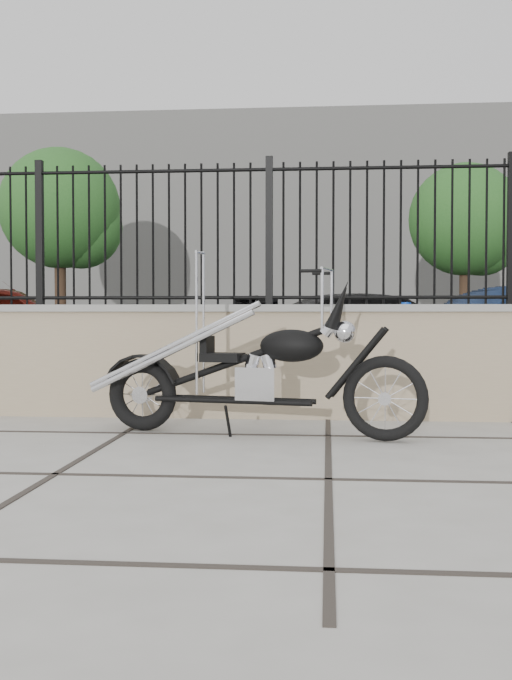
{
  "coord_description": "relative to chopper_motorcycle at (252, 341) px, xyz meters",
  "views": [
    {
      "loc": [
        1.49,
        -4.23,
        0.89
      ],
      "look_at": [
        0.95,
        1.77,
        0.68
      ],
      "focal_mm": 42.0,
      "sensor_mm": 36.0,
      "label": 1
    }
  ],
  "objects": [
    {
      "name": "chopper_motorcycle",
      "position": [
        0.0,
        0.0,
        0.0
      ],
      "size": [
        2.31,
        0.85,
        1.37
      ],
      "primitive_type": null,
      "rotation": [
        0.0,
        0.0,
        -0.2
      ],
      "color": "black",
      "rests_on": "ground_plane"
    },
    {
      "name": "parking_lot",
      "position": [
        -0.95,
        11.03,
        -0.68
      ],
      "size": [
        30.0,
        30.0,
        0.0
      ],
      "primitive_type": "plane",
      "color": "black",
      "rests_on": "ground"
    },
    {
      "name": "bollard_b",
      "position": [
        1.44,
        3.63,
        -0.18
      ],
      "size": [
        0.16,
        0.16,
        1.01
      ],
      "primitive_type": "cylinder",
      "rotation": [
        0.0,
        0.0,
        0.37
      ],
      "color": "#0C38B5",
      "rests_on": "ground_plane"
    },
    {
      "name": "tree_right",
      "position": [
        4.07,
        15.21,
        2.73
      ],
      "size": [
        2.89,
        2.89,
        4.87
      ],
      "rotation": [
        0.0,
        0.0,
        0.32
      ],
      "color": "#382619",
      "rests_on": "ground_plane"
    },
    {
      "name": "bollard_a",
      "position": [
        -2.78,
        2.72,
        -0.22
      ],
      "size": [
        0.14,
        0.14,
        0.93
      ],
      "primitive_type": "cylinder",
      "rotation": [
        0.0,
        0.0,
        -0.29
      ],
      "color": "blue",
      "rests_on": "ground_plane"
    },
    {
      "name": "iron_fence",
      "position": [
        -0.95,
        1.03,
        0.88
      ],
      "size": [
        14.0,
        0.08,
        1.2
      ],
      "primitive_type": "cube",
      "color": "black",
      "rests_on": "retaining_wall"
    },
    {
      "name": "car_black",
      "position": [
        1.29,
        5.6,
        -0.11
      ],
      "size": [
        4.3,
        2.9,
        1.16
      ],
      "primitive_type": "imported",
      "rotation": [
        0.0,
        0.0,
        1.92
      ],
      "color": "black",
      "rests_on": "parking_lot"
    },
    {
      "name": "retaining_wall",
      "position": [
        -0.95,
        1.03,
        -0.2
      ],
      "size": [
        14.0,
        0.36,
        0.96
      ],
      "primitive_type": "cube",
      "color": "gray",
      "rests_on": "ground_plane"
    },
    {
      "name": "tree_left",
      "position": [
        -6.77,
        15.59,
        3.2
      ],
      "size": [
        3.29,
        3.29,
        5.55
      ],
      "rotation": [
        0.0,
        0.0,
        0.08
      ],
      "color": "#382619",
      "rests_on": "ground_plane"
    },
    {
      "name": "ground_plane",
      "position": [
        -0.95,
        -1.47,
        -0.68
      ],
      "size": [
        90.0,
        90.0,
        0.0
      ],
      "primitive_type": "plane",
      "color": "#99968E",
      "rests_on": "ground"
    },
    {
      "name": "background_building",
      "position": [
        -0.95,
        25.03,
        3.32
      ],
      "size": [
        22.0,
        6.0,
        8.0
      ],
      "primitive_type": "cube",
      "color": "beige",
      "rests_on": "ground_plane"
    }
  ]
}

